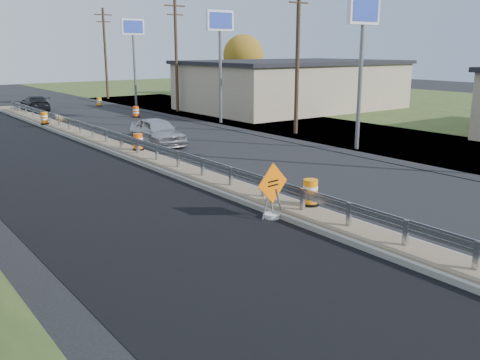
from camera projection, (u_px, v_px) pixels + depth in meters
ground at (231, 191)px, 20.54m from camera, size 140.00×140.00×0.00m
grass_verge_far at (449, 112)px, 45.64m from camera, size 40.00×120.00×0.03m
milled_overlay at (37, 161)px, 25.81m from camera, size 7.20×120.00×0.01m
median at (138, 155)px, 26.76m from camera, size 1.60×55.00×0.23m
guardrail at (129, 140)px, 27.39m from camera, size 0.10×46.15×0.72m
retail_building_near at (292, 85)px, 47.74m from camera, size 18.50×12.50×4.27m
pylon_sign_south at (363, 25)px, 27.38m from camera, size 2.20×0.30×7.90m
pylon_sign_mid at (220, 31)px, 37.53m from camera, size 2.20×0.30×7.90m
pylon_sign_north at (133, 35)px, 48.46m from camera, size 2.20×0.30×7.90m
utility_pole_smid at (297, 55)px, 33.01m from camera, size 1.90×0.26×9.40m
utility_pole_nmid at (176, 53)px, 44.73m from camera, size 1.90×0.26×9.40m
utility_pole_north at (105, 52)px, 56.44m from camera, size 1.90×0.26×9.40m
tree_far_yellow at (243, 55)px, 60.99m from camera, size 4.62×4.62×6.86m
caution_sign at (272, 204)px, 17.13m from camera, size 1.32×0.55×1.82m
barrel_median_near at (310, 193)px, 17.75m from camera, size 0.60×0.60×0.88m
barrel_median_mid at (138, 142)px, 27.42m from camera, size 0.58×0.58×0.85m
barrel_median_far at (44, 118)px, 36.74m from camera, size 0.56×0.56×0.82m
barrel_shoulder_mid at (136, 112)px, 42.27m from camera, size 0.58×0.58×0.85m
barrel_shoulder_far at (99, 102)px, 50.42m from camera, size 0.54×0.54×0.79m
car_silver at (157, 132)px, 30.03m from camera, size 1.96×4.57×1.54m
car_dark_far at (35, 103)px, 46.19m from camera, size 2.40×4.87×1.36m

